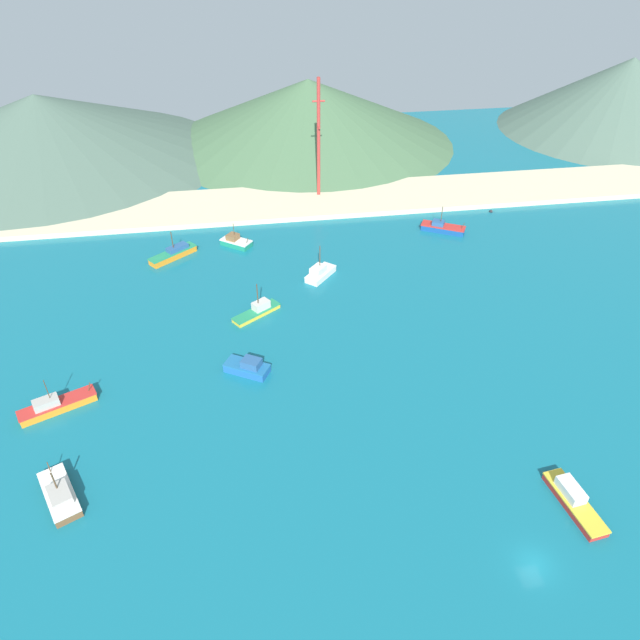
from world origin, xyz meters
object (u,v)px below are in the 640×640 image
fishing_boat_6 (60,495)px  fishing_boat_0 (174,254)px  fishing_boat_3 (258,311)px  fishing_boat_8 (236,242)px  fishing_boat_7 (320,273)px  radio_tower (319,140)px  fishing_boat_5 (442,228)px  fishing_boat_4 (248,367)px  fishing_boat_2 (574,500)px  fishing_boat_1 (56,405)px  buoy_0 (491,211)px

fishing_boat_6 → fishing_boat_0: bearing=79.7°
fishing_boat_3 → fishing_boat_6: fishing_boat_3 is taller
fishing_boat_8 → fishing_boat_7: bearing=-44.6°
fishing_boat_3 → radio_tower: size_ratio=0.32×
fishing_boat_0 → fishing_boat_5: 59.64m
fishing_boat_0 → radio_tower: bearing=35.7°
fishing_boat_4 → fishing_boat_8: (-0.49, 42.34, -0.12)m
fishing_boat_2 → fishing_boat_8: (-38.95, 73.40, 0.05)m
fishing_boat_2 → fishing_boat_4: fishing_boat_4 is taller
fishing_boat_7 → fishing_boat_5: bearing=27.1°
fishing_boat_4 → radio_tower: bearing=71.8°
fishing_boat_1 → fishing_boat_2: 71.93m
fishing_boat_6 → buoy_0: fishing_boat_6 is taller
fishing_boat_0 → fishing_boat_6: size_ratio=1.07×
fishing_boat_1 → radio_tower: size_ratio=0.38×
fishing_boat_6 → radio_tower: bearing=61.8°
fishing_boat_0 → fishing_boat_6: (-10.86, -59.71, -0.01)m
fishing_boat_2 → fishing_boat_3: fishing_boat_3 is taller
fishing_boat_0 → radio_tower: radio_tower is taller
radio_tower → buoy_0: bearing=-19.3°
radio_tower → fishing_boat_0: bearing=-144.3°
buoy_0 → fishing_boat_2: bearing=-105.5°
radio_tower → fishing_boat_4: bearing=-108.2°
fishing_boat_0 → fishing_boat_5: (59.56, 3.06, -0.08)m
fishing_boat_1 → fishing_boat_7: bearing=35.0°
fishing_boat_0 → fishing_boat_6: fishing_boat_0 is taller
fishing_boat_4 → fishing_boat_8: 42.34m
fishing_boat_2 → fishing_boat_5: fishing_boat_5 is taller
fishing_boat_2 → fishing_boat_6: bearing=170.6°
fishing_boat_6 → buoy_0: bearing=39.6°
fishing_boat_5 → radio_tower: size_ratio=0.34×
fishing_boat_1 → fishing_boat_3: fishing_boat_3 is taller
fishing_boat_8 → buoy_0: bearing=6.9°
fishing_boat_1 → fishing_boat_7: size_ratio=1.48×
fishing_boat_1 → fishing_boat_7: (43.83, 30.67, 0.12)m
fishing_boat_4 → fishing_boat_6: 31.99m
fishing_boat_0 → fishing_boat_2: fishing_boat_0 is taller
fishing_boat_2 → fishing_boat_4: (-38.46, 31.06, 0.16)m
fishing_boat_4 → fishing_boat_7: fishing_boat_7 is taller
fishing_boat_4 → buoy_0: (60.86, 49.79, -0.86)m
fishing_boat_6 → fishing_boat_8: 67.42m
fishing_boat_0 → buoy_0: bearing=8.2°
fishing_boat_5 → radio_tower: radio_tower is taller
fishing_boat_4 → fishing_boat_6: size_ratio=0.82×
fishing_boat_0 → fishing_boat_3: (16.06, -23.36, -0.11)m
buoy_0 → fishing_boat_6: bearing=-140.4°
fishing_boat_1 → fishing_boat_5: fishing_boat_1 is taller
fishing_boat_0 → buoy_0: size_ratio=12.33×
fishing_boat_6 → fishing_boat_8: (23.90, 63.04, -0.02)m
fishing_boat_1 → fishing_boat_8: bearing=59.2°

